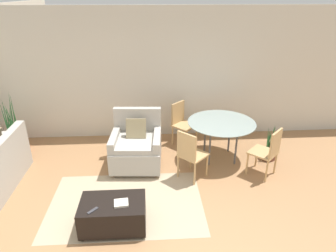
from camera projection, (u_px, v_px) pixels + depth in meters
ground_plane at (155, 244)px, 3.87m from camera, size 20.00×20.00×0.00m
wall_back at (150, 75)px, 6.29m from camera, size 12.00×0.06×2.75m
area_rug at (126, 203)px, 4.61m from camera, size 2.33×1.57×0.01m
armchair at (137, 146)px, 5.51m from camera, size 0.95×0.98×1.00m
ottoman at (113, 213)px, 4.06m from camera, size 0.88×0.55×0.42m
book_stack at (121, 203)px, 3.95m from camera, size 0.20×0.18×0.03m
tv_remote_primary at (93, 210)px, 3.83m from camera, size 0.14×0.14×0.01m
potted_plant at (15, 139)px, 5.98m from camera, size 0.40×0.40×1.27m
dining_table at (221, 126)px, 5.60m from camera, size 1.27×1.27×0.76m
dining_chair_near_left at (190, 152)px, 5.02m from camera, size 0.59×0.59×0.90m
dining_chair_near_right at (268, 150)px, 5.10m from camera, size 0.59×0.59×0.90m
dining_chair_far_left at (182, 121)px, 6.24m from camera, size 0.59×0.59×0.90m
potted_plant_small at (269, 150)px, 5.76m from camera, size 0.28×0.28×0.75m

